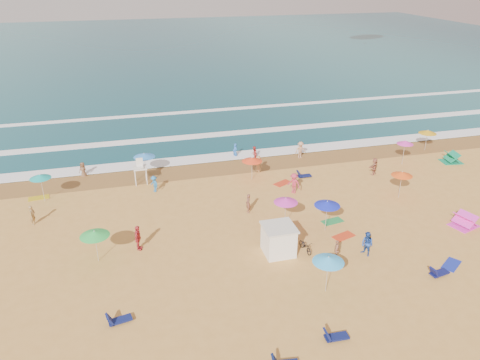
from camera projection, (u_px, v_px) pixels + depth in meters
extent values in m
plane|color=gold|center=(232.00, 234.00, 35.06)|extent=(220.00, 220.00, 0.00)
cube|color=#0C4756|center=(145.00, 51.00, 108.74)|extent=(220.00, 140.00, 0.18)
plane|color=olive|center=(201.00, 169.00, 46.02)|extent=(220.00, 220.00, 0.00)
cube|color=white|center=(197.00, 159.00, 48.17)|extent=(200.00, 2.20, 0.05)
cube|color=white|center=(186.00, 137.00, 54.31)|extent=(200.00, 1.60, 0.05)
cube|color=white|center=(175.00, 113.00, 63.09)|extent=(200.00, 1.20, 0.05)
cube|color=white|center=(279.00, 240.00, 32.35)|extent=(2.00, 2.00, 2.00)
cube|color=silver|center=(279.00, 227.00, 31.91)|extent=(2.20, 2.20, 0.12)
imported|color=black|center=(305.00, 246.00, 32.78)|extent=(0.76, 1.65, 0.84)
cone|color=#14A7A2|center=(40.00, 176.00, 38.88)|extent=(1.74, 1.74, 0.35)
cone|color=#3180DC|center=(144.00, 155.00, 43.90)|extent=(2.02, 2.02, 0.35)
cone|color=#38B6FF|center=(328.00, 259.00, 27.93)|extent=(1.92, 1.92, 0.35)
cone|color=#F7401A|center=(252.00, 159.00, 43.06)|extent=(1.89, 1.89, 0.35)
cone|color=#1724C8|center=(327.00, 203.00, 34.60)|extent=(1.93, 1.93, 0.35)
cone|color=#E132BB|center=(286.00, 200.00, 35.13)|extent=(1.83, 1.83, 0.35)
cone|color=#ED34B8|center=(405.00, 142.00, 46.25)|extent=(1.62, 1.62, 0.35)
cone|color=gold|center=(428.00, 132.00, 49.97)|extent=(1.87, 1.87, 0.35)
cone|color=#FC5515|center=(402.00, 174.00, 39.57)|extent=(1.78, 1.78, 0.35)
cone|color=green|center=(94.00, 233.00, 30.96)|extent=(1.96, 1.96, 0.35)
cube|color=#101953|center=(120.00, 320.00, 26.32)|extent=(1.38, 0.80, 0.34)
cube|color=#101750|center=(337.00, 337.00, 25.13)|extent=(1.32, 0.61, 0.34)
cube|color=#101553|center=(440.00, 273.00, 30.31)|extent=(1.38, 0.79, 0.34)
cube|color=#0E154A|center=(304.00, 176.00, 44.26)|extent=(1.31, 0.59, 0.34)
cube|color=gold|center=(39.00, 198.00, 40.41)|extent=(1.80, 1.07, 0.03)
cube|color=#CD3061|center=(280.00, 249.00, 33.20)|extent=(1.90, 1.60, 0.03)
cube|color=red|center=(283.00, 183.00, 43.12)|extent=(1.90, 1.55, 0.03)
cube|color=#1A2AA3|center=(451.00, 265.00, 31.44)|extent=(1.89, 1.68, 0.03)
cube|color=#218541|center=(332.00, 221.00, 36.74)|extent=(1.83, 1.16, 0.03)
cube|color=red|center=(344.00, 236.00, 34.72)|extent=(1.88, 1.34, 0.03)
imported|color=tan|center=(300.00, 150.00, 48.42)|extent=(1.21, 0.78, 1.77)
imported|color=tan|center=(337.00, 250.00, 31.67)|extent=(0.73, 0.97, 1.53)
imported|color=#BE2F37|center=(138.00, 238.00, 32.76)|extent=(0.75, 1.19, 1.89)
imported|color=brown|center=(83.00, 170.00, 44.43)|extent=(0.94, 0.83, 1.61)
imported|color=#E49677|center=(280.00, 242.00, 32.59)|extent=(1.02, 1.47, 1.53)
imported|color=#B9302E|center=(254.00, 153.00, 48.52)|extent=(0.88, 0.94, 1.53)
imported|color=blue|center=(235.00, 151.00, 48.79)|extent=(0.59, 0.73, 1.73)
imported|color=#2673B5|center=(154.00, 184.00, 41.26)|extent=(0.93, 1.11, 1.50)
imported|color=#AD8050|center=(258.00, 164.00, 45.22)|extent=(0.86, 0.96, 1.65)
imported|color=brown|center=(248.00, 203.00, 37.77)|extent=(0.40, 0.59, 1.61)
imported|color=#B16C51|center=(374.00, 166.00, 44.64)|extent=(1.52, 1.33, 1.66)
imported|color=#BE2F49|center=(294.00, 183.00, 40.94)|extent=(1.28, 1.38, 1.87)
imported|color=olive|center=(32.00, 215.00, 36.03)|extent=(0.54, 0.67, 1.60)
imported|color=#2249A2|center=(367.00, 244.00, 32.13)|extent=(0.95, 1.06, 1.80)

